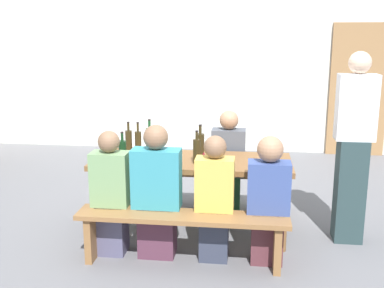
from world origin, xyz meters
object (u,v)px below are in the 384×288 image
bench_near (182,226)px  wine_glass_1 (153,141)px  seated_guest_near_2 (214,201)px  seated_guest_near_1 (157,195)px  seated_guest_near_3 (268,202)px  wine_glass_2 (204,157)px  seated_guest_far_0 (228,166)px  wine_bottle_3 (129,141)px  wine_bottle_4 (150,139)px  tasting_table (192,168)px  seated_guest_near_0 (111,196)px  wine_bottle_1 (138,141)px  wine_bottle_2 (200,146)px  wine_glass_0 (157,149)px  wine_bottle_5 (123,152)px  bench_far (199,179)px  standing_host (353,151)px  wooden_door (358,90)px  wine_bottle_0 (197,151)px

bench_near → wine_glass_1: 1.10m
wine_glass_1 → seated_guest_near_2: 1.05m
seated_guest_near_1 → seated_guest_near_3: (0.96, 0.00, -0.02)m
wine_glass_2 → seated_guest_far_0: bearing=77.0°
wine_bottle_3 → wine_bottle_4: (0.19, 0.12, 0.00)m
tasting_table → seated_guest_near_0: seated_guest_near_0 is taller
wine_bottle_1 → wine_bottle_2: (0.65, -0.17, 0.01)m
wine_glass_0 → seated_guest_near_3: (1.04, -0.43, -0.33)m
wine_bottle_5 → wine_glass_2: bearing=-2.1°
bench_far → wine_glass_2: bearing=-81.6°
wine_bottle_1 → wine_glass_1: 0.15m
wine_bottle_2 → wine_bottle_4: 0.61m
wine_glass_1 → standing_host: standing_host is taller
wine_glass_1 → seated_guest_near_2: seated_guest_near_2 is taller
wine_bottle_1 → tasting_table: bearing=-18.3°
tasting_table → seated_guest_near_3: (0.71, -0.51, -0.13)m
wine_bottle_5 → wine_glass_2: 0.75m
wine_bottle_5 → seated_guest_far_0: bearing=39.7°
wine_glass_1 → seated_guest_near_0: bearing=-107.8°
bench_near → wine_glass_0: 0.84m
wine_glass_1 → seated_guest_far_0: 0.87m
wine_glass_1 → standing_host: bearing=-5.8°
wine_bottle_4 → seated_guest_far_0: (0.80, 0.22, -0.33)m
bench_near → bench_far: size_ratio=1.00×
seated_guest_near_0 → seated_guest_near_3: bearing=-90.0°
bench_near → wine_bottle_4: wine_bottle_4 is taller
bench_far → seated_guest_near_2: bearing=-77.6°
wine_bottle_1 → wine_bottle_3: size_ratio=0.99×
wine_glass_2 → wine_bottle_1: bearing=146.1°
wine_bottle_5 → wooden_door: bearing=52.1°
wine_glass_0 → wine_glass_1: 0.31m
bench_far → wine_bottle_4: bearing=-141.7°
wine_glass_2 → seated_guest_near_0: size_ratio=0.13×
wine_bottle_0 → wine_glass_0: 0.39m
bench_far → seated_guest_near_3: seated_guest_near_3 is taller
wine_bottle_3 → seated_guest_near_0: bearing=-89.2°
bench_near → seated_guest_near_0: size_ratio=1.60×
wine_glass_2 → seated_guest_near_0: (-0.79, -0.23, -0.32)m
wooden_door → wine_bottle_1: (-2.81, -3.22, -0.18)m
wine_bottle_0 → seated_guest_near_0: 0.88m
wine_bottle_0 → wine_bottle_1: bearing=152.8°
seated_guest_near_2 → wine_bottle_3: bearing=53.3°
wine_glass_0 → seated_guest_near_1: 0.53m
wooden_door → seated_guest_far_0: size_ratio=1.83×
tasting_table → bench_far: 0.73m
seated_guest_near_3 → seated_guest_near_1: bearing=90.0°
seated_guest_near_1 → wooden_door: bearing=-32.4°
standing_host → tasting_table: bearing=0.8°
wine_glass_2 → wine_bottle_2: bearing=101.8°
wine_glass_0 → wine_glass_1: (-0.09, 0.29, 0.01)m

